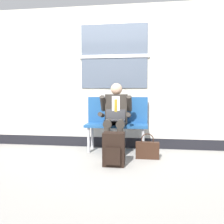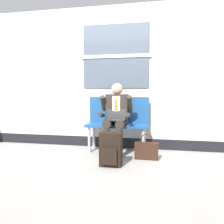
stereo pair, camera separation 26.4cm
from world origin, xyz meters
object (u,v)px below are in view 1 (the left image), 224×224
Objects in this scene: backpack at (114,150)px; handbag at (147,150)px; bench_with_person at (117,120)px; person_seated at (116,116)px.

backpack is 1.19× the size of handbag.
bench_with_person is 0.91× the size of person_seated.
bench_with_person reaches higher than backpack.
bench_with_person is at bearing 139.01° from handbag.
handbag is at bearing -40.99° from bench_with_person.
bench_with_person is 0.98m from backpack.
bench_with_person is 0.86m from handbag.
handbag is (0.50, 0.43, -0.10)m from backpack.
person_seated is 2.99× the size of handbag.
person_seated is (0.00, -0.21, 0.10)m from bench_with_person.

